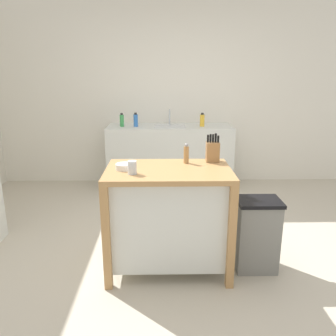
% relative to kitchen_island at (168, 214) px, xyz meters
% --- Properties ---
extents(ground_plane, '(6.22, 6.22, 0.00)m').
position_rel_kitchen_island_xyz_m(ground_plane, '(0.09, 0.13, -0.50)').
color(ground_plane, '#BCB29E').
rests_on(ground_plane, ground).
extents(wall_back, '(5.22, 0.10, 2.60)m').
position_rel_kitchen_island_xyz_m(wall_back, '(0.09, 2.50, 0.80)').
color(wall_back, silver).
rests_on(wall_back, ground).
extents(kitchen_island, '(1.01, 0.64, 0.89)m').
position_rel_kitchen_island_xyz_m(kitchen_island, '(0.00, 0.00, 0.00)').
color(kitchen_island, '#AD7F4C').
rests_on(kitchen_island, ground).
extents(knife_block, '(0.11, 0.09, 0.25)m').
position_rel_kitchen_island_xyz_m(knife_block, '(0.38, 0.22, 0.48)').
color(knife_block, '#9E7042').
rests_on(knife_block, kitchen_island).
extents(bowl_stoneware_deep, '(0.14, 0.14, 0.05)m').
position_rel_kitchen_island_xyz_m(bowl_stoneware_deep, '(-0.35, -0.01, 0.42)').
color(bowl_stoneware_deep, silver).
rests_on(bowl_stoneware_deep, kitchen_island).
extents(drinking_cup, '(0.07, 0.07, 0.10)m').
position_rel_kitchen_island_xyz_m(drinking_cup, '(-0.28, -0.14, 0.44)').
color(drinking_cup, silver).
rests_on(drinking_cup, kitchen_island).
extents(pepper_grinder, '(0.04, 0.04, 0.17)m').
position_rel_kitchen_island_xyz_m(pepper_grinder, '(0.15, 0.18, 0.47)').
color(pepper_grinder, '#AD7F4C').
rests_on(pepper_grinder, kitchen_island).
extents(trash_bin, '(0.36, 0.28, 0.63)m').
position_rel_kitchen_island_xyz_m(trash_bin, '(0.74, -0.03, -0.18)').
color(trash_bin, slate).
rests_on(trash_bin, ground).
extents(sink_counter, '(1.76, 0.60, 0.90)m').
position_rel_kitchen_island_xyz_m(sink_counter, '(0.06, 2.15, -0.05)').
color(sink_counter, silver).
rests_on(sink_counter, ground).
extents(sink_faucet, '(0.02, 0.02, 0.22)m').
position_rel_kitchen_island_xyz_m(sink_faucet, '(0.06, 2.29, 0.51)').
color(sink_faucet, '#B7BCC1').
rests_on(sink_faucet, sink_counter).
extents(bottle_dish_soap, '(0.06, 0.06, 0.19)m').
position_rel_kitchen_island_xyz_m(bottle_dish_soap, '(-0.42, 2.11, 0.49)').
color(bottle_dish_soap, blue).
rests_on(bottle_dish_soap, sink_counter).
extents(bottle_hand_soap, '(0.07, 0.07, 0.19)m').
position_rel_kitchen_island_xyz_m(bottle_hand_soap, '(0.51, 2.11, 0.49)').
color(bottle_hand_soap, yellow).
rests_on(bottle_hand_soap, sink_counter).
extents(bottle_spray_cleaner, '(0.06, 0.06, 0.19)m').
position_rel_kitchen_island_xyz_m(bottle_spray_cleaner, '(-0.61, 2.11, 0.49)').
color(bottle_spray_cleaner, green).
rests_on(bottle_spray_cleaner, sink_counter).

